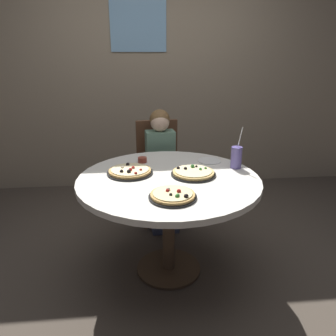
# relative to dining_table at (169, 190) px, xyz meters

# --- Properties ---
(ground_plane) EXTENTS (8.00, 8.00, 0.00)m
(ground_plane) POSITION_rel_dining_table_xyz_m (0.00, 0.00, -0.66)
(ground_plane) COLOR #4C4238
(wall_with_window) EXTENTS (5.20, 0.14, 2.90)m
(wall_with_window) POSITION_rel_dining_table_xyz_m (-0.00, 1.81, 0.80)
(wall_with_window) COLOR gray
(wall_with_window) RESTS_ON ground_plane
(dining_table) EXTENTS (1.25, 1.25, 0.75)m
(dining_table) POSITION_rel_dining_table_xyz_m (0.00, 0.00, 0.00)
(dining_table) COLOR silver
(dining_table) RESTS_ON ground_plane
(chair_wooden) EXTENTS (0.44, 0.44, 0.95)m
(chair_wooden) POSITION_rel_dining_table_xyz_m (-0.01, 0.90, -0.13)
(chair_wooden) COLOR brown
(chair_wooden) RESTS_ON ground_plane
(diner_child) EXTENTS (0.29, 0.42, 1.08)m
(diner_child) POSITION_rel_dining_table_xyz_m (0.01, 0.72, -0.17)
(diner_child) COLOR #3F4766
(diner_child) RESTS_ON ground_plane
(pizza_veggie) EXTENTS (0.29, 0.29, 0.05)m
(pizza_veggie) POSITION_rel_dining_table_xyz_m (-0.01, -0.34, 0.11)
(pizza_veggie) COLOR black
(pizza_veggie) RESTS_ON dining_table
(pizza_cheese) EXTENTS (0.33, 0.33, 0.05)m
(pizza_cheese) POSITION_rel_dining_table_xyz_m (-0.27, 0.10, 0.11)
(pizza_cheese) COLOR black
(pizza_cheese) RESTS_ON dining_table
(pizza_pepperoni) EXTENTS (0.31, 0.31, 0.05)m
(pizza_pepperoni) POSITION_rel_dining_table_xyz_m (0.18, 0.03, 0.11)
(pizza_pepperoni) COLOR black
(pizza_pepperoni) RESTS_ON dining_table
(soda_cup) EXTENTS (0.08, 0.08, 0.31)m
(soda_cup) POSITION_rel_dining_table_xyz_m (0.51, 0.15, 0.17)
(soda_cup) COLOR #6659A5
(soda_cup) RESTS_ON dining_table
(sauce_bowl) EXTENTS (0.07, 0.07, 0.04)m
(sauce_bowl) POSITION_rel_dining_table_xyz_m (-0.17, 0.34, 0.11)
(sauce_bowl) COLOR brown
(sauce_bowl) RESTS_ON dining_table
(plate_small) EXTENTS (0.18, 0.18, 0.01)m
(plate_small) POSITION_rel_dining_table_xyz_m (0.35, 0.31, 0.10)
(plate_small) COLOR white
(plate_small) RESTS_ON dining_table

